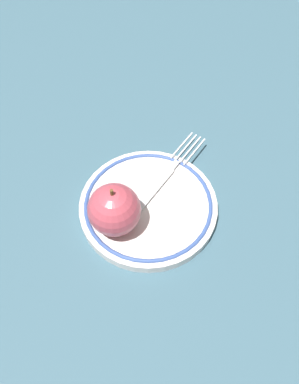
# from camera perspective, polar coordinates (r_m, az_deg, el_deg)

# --- Properties ---
(ground_plane) EXTENTS (2.00, 2.00, 0.00)m
(ground_plane) POSITION_cam_1_polar(r_m,az_deg,el_deg) (0.56, 0.30, -2.62)
(ground_plane) COLOR #395968
(plate) EXTENTS (0.20, 0.20, 0.02)m
(plate) POSITION_cam_1_polar(r_m,az_deg,el_deg) (0.56, -0.00, -1.69)
(plate) COLOR silver
(plate) RESTS_ON ground_plane
(apple_red_whole) EXTENTS (0.07, 0.07, 0.08)m
(apple_red_whole) POSITION_cam_1_polar(r_m,az_deg,el_deg) (0.50, -4.85, -2.69)
(apple_red_whole) COLOR #B94250
(apple_red_whole) RESTS_ON plate
(fork) EXTENTS (0.16, 0.12, 0.00)m
(fork) POSITION_cam_1_polar(r_m,az_deg,el_deg) (0.57, 2.95, 2.57)
(fork) COLOR silver
(fork) RESTS_ON plate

